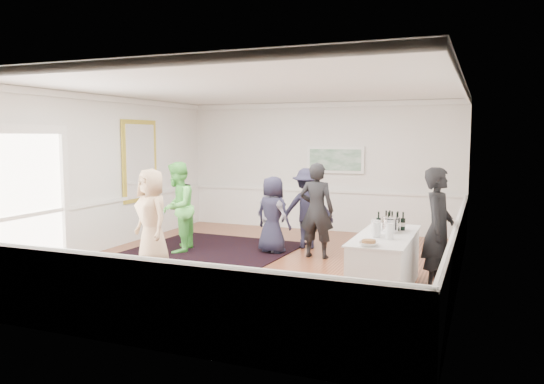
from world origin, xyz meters
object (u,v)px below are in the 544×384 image
at_px(bartender, 438,229).
at_px(guest_lilac, 272,215).
at_px(guest_dark_b, 317,210).
at_px(guest_navy, 273,215).
at_px(serving_table, 385,263).
at_px(guest_tan, 152,218).
at_px(guest_dark_a, 307,208).
at_px(nut_bowl, 369,243).
at_px(guest_green, 177,207).
at_px(ice_bucket, 390,225).

bearing_deg(bartender, guest_lilac, 70.81).
bearing_deg(guest_dark_b, bartender, 148.75).
relative_size(guest_lilac, guest_navy, 0.97).
bearing_deg(guest_navy, serving_table, 157.35).
distance_m(serving_table, bartender, 0.96).
bearing_deg(bartender, guest_navy, 71.28).
distance_m(guest_tan, guest_dark_a, 3.34).
distance_m(guest_dark_b, guest_navy, 0.96).
bearing_deg(nut_bowl, bartender, 57.61).
relative_size(guest_dark_b, nut_bowl, 6.83).
distance_m(serving_table, nut_bowl, 1.03).
height_order(guest_tan, guest_green, guest_green).
height_order(bartender, guest_green, bartender).
distance_m(guest_dark_a, nut_bowl, 4.00).
bearing_deg(serving_table, guest_lilac, 144.32).
height_order(serving_table, guest_green, guest_green).
bearing_deg(guest_green, guest_lilac, 96.68).
xyz_separation_m(serving_table, guest_tan, (-4.17, -0.06, 0.45)).
distance_m(guest_dark_b, nut_bowl, 3.09).
bearing_deg(guest_lilac, guest_dark_b, -155.83).
bearing_deg(bartender, guest_dark_a, 57.32).
distance_m(guest_lilac, guest_dark_b, 1.01).
height_order(guest_lilac, ice_bucket, guest_lilac).
relative_size(guest_dark_b, guest_navy, 1.19).
xyz_separation_m(bartender, guest_green, (-5.15, 0.84, -0.02)).
distance_m(guest_navy, ice_bucket, 3.09).
xyz_separation_m(guest_navy, nut_bowl, (2.51, -2.74, 0.13)).
relative_size(bartender, ice_bucket, 7.27).
relative_size(guest_tan, nut_bowl, 6.54).
xyz_separation_m(serving_table, guest_lilac, (-2.62, 1.88, 0.32)).
bearing_deg(guest_lilac, bartender, -173.09).
relative_size(guest_dark_a, guest_dark_b, 0.91).
xyz_separation_m(serving_table, nut_bowl, (-0.07, -0.91, 0.47)).
bearing_deg(guest_dark_a, guest_tan, 32.97).
relative_size(guest_navy, nut_bowl, 5.73).
height_order(serving_table, ice_bucket, ice_bucket).
bearing_deg(bartender, guest_dark_b, 64.66).
bearing_deg(guest_lilac, guest_dark_a, -97.51).
bearing_deg(guest_dark_a, ice_bucket, 113.57).
xyz_separation_m(guest_dark_a, guest_dark_b, (0.45, -0.79, 0.08)).
height_order(guest_tan, guest_navy, guest_tan).
bearing_deg(guest_navy, guest_tan, 62.64).
xyz_separation_m(guest_green, guest_lilac, (1.80, 0.69, -0.16)).
bearing_deg(guest_navy, bartender, 168.73).
distance_m(bartender, guest_dark_a, 3.57).
height_order(guest_green, guest_dark_b, guest_dark_b).
distance_m(bartender, guest_dark_b, 2.75).
relative_size(guest_dark_a, guest_navy, 1.09).
bearing_deg(guest_green, guest_tan, -3.17).
height_order(guest_lilac, guest_navy, guest_navy).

